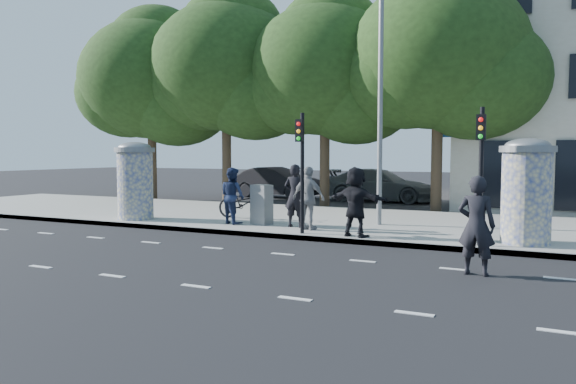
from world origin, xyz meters
The scene contains 24 objects.
ground centered at (0.00, 0.00, 0.00)m, with size 120.00×120.00×0.00m, color black.
sidewalk centered at (0.00, 7.50, 0.07)m, with size 40.00×8.00×0.15m, color gray.
curb centered at (0.00, 3.55, 0.07)m, with size 40.00×0.10×0.16m, color slate.
lane_dash_near centered at (0.00, -2.20, 0.00)m, with size 32.00×0.12×0.01m, color silver.
lane_dash_far centered at (0.00, 1.40, 0.00)m, with size 32.00×0.12×0.01m, color silver.
ad_column_left centered at (-7.20, 4.50, 1.54)m, with size 1.36×1.36×2.65m.
ad_column_right centered at (5.20, 4.70, 1.54)m, with size 1.36×1.36×2.65m.
traffic_pole_near centered at (-0.60, 3.79, 2.23)m, with size 0.22×0.31×3.40m.
traffic_pole_far centered at (4.20, 3.79, 2.23)m, with size 0.22×0.31×3.40m.
street_lamp centered at (0.80, 6.63, 4.79)m, with size 0.25×0.93×8.00m.
tree_far_left centered at (-13.00, 12.50, 6.19)m, with size 7.20×7.20×9.26m.
tree_mid_left centered at (-8.50, 12.50, 6.50)m, with size 7.20×7.20×9.57m.
tree_near_left centered at (-3.50, 12.70, 6.06)m, with size 6.80×6.80×8.97m.
tree_center centered at (1.50, 12.30, 6.31)m, with size 7.00×7.00×9.30m.
ped_b centered at (-1.35, 4.98, 1.12)m, with size 0.71×0.46×1.94m, color black.
ped_c centered at (-3.51, 4.84, 1.06)m, with size 0.88×0.69×1.81m, color #1C2747.
ped_e centered at (-0.73, 4.59, 1.09)m, with size 1.10×0.63×1.88m, color gray.
ped_f centered at (0.97, 3.92, 1.11)m, with size 1.77×0.64×1.91m, color black.
man_road centered at (4.47, 1.03, 1.00)m, with size 0.73×0.48×2.00m, color black.
bicycle centered at (-3.89, 6.26, 0.68)m, with size 2.04×0.71×1.07m, color black.
cabinet_left centered at (-2.57, 5.08, 0.78)m, with size 0.61×0.44×1.27m, color slate.
cabinet_right centered at (5.09, 4.51, 0.74)m, with size 0.56×0.41×1.18m, color gray.
car_mid centered at (-7.86, 16.57, 0.82)m, with size 4.98×1.74×1.64m, color black.
car_right centered at (-2.13, 16.61, 0.81)m, with size 5.57×2.26×1.62m, color #53575A.
Camera 1 is at (5.90, -10.56, 2.45)m, focal length 35.00 mm.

